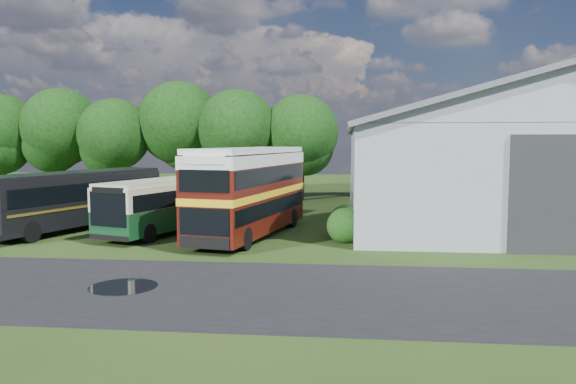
# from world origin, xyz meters

# --- Properties ---
(ground) EXTENTS (120.00, 120.00, 0.00)m
(ground) POSITION_xyz_m (0.00, 0.00, 0.00)
(ground) COLOR #1A3310
(ground) RESTS_ON ground
(asphalt_road) EXTENTS (60.00, 8.00, 0.02)m
(asphalt_road) POSITION_xyz_m (3.00, -3.00, 0.00)
(asphalt_road) COLOR black
(asphalt_road) RESTS_ON ground
(puddle) EXTENTS (2.20, 2.20, 0.01)m
(puddle) POSITION_xyz_m (-1.50, -3.00, 0.00)
(puddle) COLOR black
(puddle) RESTS_ON ground
(storage_shed) EXTENTS (18.80, 24.80, 8.15)m
(storage_shed) POSITION_xyz_m (15.00, 15.98, 4.17)
(storage_shed) COLOR gray
(storage_shed) RESTS_ON ground
(tree_far_left) EXTENTS (6.12, 6.12, 8.64)m
(tree_far_left) POSITION_xyz_m (-23.00, 24.00, 5.56)
(tree_far_left) COLOR black
(tree_far_left) RESTS_ON ground
(tree_left_a) EXTENTS (6.46, 6.46, 9.12)m
(tree_left_a) POSITION_xyz_m (-18.00, 24.50, 5.87)
(tree_left_a) COLOR black
(tree_left_a) RESTS_ON ground
(tree_left_b) EXTENTS (5.78, 5.78, 8.16)m
(tree_left_b) POSITION_xyz_m (-13.00, 23.50, 5.25)
(tree_left_b) COLOR black
(tree_left_b) RESTS_ON ground
(tree_mid) EXTENTS (6.80, 6.80, 9.60)m
(tree_mid) POSITION_xyz_m (-8.00, 24.80, 6.18)
(tree_mid) COLOR black
(tree_mid) RESTS_ON ground
(tree_right_a) EXTENTS (6.26, 6.26, 8.83)m
(tree_right_a) POSITION_xyz_m (-3.00, 23.80, 5.69)
(tree_right_a) COLOR black
(tree_right_a) RESTS_ON ground
(tree_right_b) EXTENTS (5.98, 5.98, 8.45)m
(tree_right_b) POSITION_xyz_m (2.00, 24.60, 5.44)
(tree_right_b) COLOR black
(tree_right_b) RESTS_ON ground
(shrub_front) EXTENTS (1.70, 1.70, 1.70)m
(shrub_front) POSITION_xyz_m (5.60, 6.00, 0.00)
(shrub_front) COLOR #194714
(shrub_front) RESTS_ON ground
(shrub_mid) EXTENTS (1.60, 1.60, 1.60)m
(shrub_mid) POSITION_xyz_m (5.60, 8.00, 0.00)
(shrub_mid) COLOR #194714
(shrub_mid) RESTS_ON ground
(bus_green_single) EXTENTS (5.37, 10.35, 2.79)m
(bus_green_single) POSITION_xyz_m (-3.33, 8.45, 1.49)
(bus_green_single) COLOR black
(bus_green_single) RESTS_ON ground
(bus_maroon_double) EXTENTS (4.60, 10.55, 4.40)m
(bus_maroon_double) POSITION_xyz_m (0.90, 7.12, 2.20)
(bus_maroon_double) COLOR black
(bus_maroon_double) RESTS_ON ground
(bus_dark_single) EXTENTS (6.01, 11.46, 3.09)m
(bus_dark_single) POSITION_xyz_m (-8.79, 8.41, 1.65)
(bus_dark_single) COLOR black
(bus_dark_single) RESTS_ON ground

